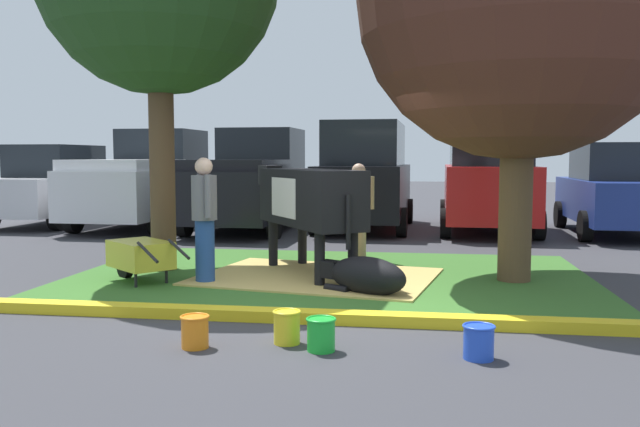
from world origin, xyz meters
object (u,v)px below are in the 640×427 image
(bucket_orange, at_px, (195,331))
(suv_black, at_px, (366,176))
(sedan_blue, at_px, (615,190))
(pickup_truck_maroon, at_px, (149,181))
(bucket_green, at_px, (321,334))
(bucket_blue, at_px, (479,341))
(calf_lying, at_px, (365,276))
(sedan_silver, at_px, (57,186))
(wheelbarrow, at_px, (140,255))
(suv_dark_grey, at_px, (488,177))
(person_handler, at_px, (204,216))
(person_visitor_near, at_px, (358,209))
(pickup_truck_black, at_px, (253,182))
(bucket_yellow, at_px, (287,326))
(cow_holstein, at_px, (307,198))

(bucket_orange, xyz_separation_m, suv_black, (0.72, 10.16, 1.12))
(suv_black, bearing_deg, sedan_blue, -4.12)
(pickup_truck_maroon, height_order, suv_black, suv_black)
(bucket_green, relative_size, bucket_blue, 1.01)
(calf_lying, relative_size, bucket_orange, 4.33)
(sedan_silver, xyz_separation_m, suv_black, (7.91, 0.04, 0.29))
(wheelbarrow, xyz_separation_m, bucket_green, (2.90, -2.76, -0.23))
(suv_black, bearing_deg, sedan_silver, -179.69)
(bucket_orange, distance_m, suv_dark_grey, 10.69)
(suv_black, bearing_deg, person_handler, -102.36)
(person_visitor_near, xyz_separation_m, suv_black, (-0.28, 4.95, 0.41))
(calf_lying, bearing_deg, sedan_blue, 55.65)
(pickup_truck_maroon, relative_size, suv_dark_grey, 1.17)
(pickup_truck_black, bearing_deg, wheelbarrow, -88.45)
(wheelbarrow, relative_size, bucket_green, 4.72)
(bucket_orange, relative_size, sedan_blue, 0.07)
(bucket_orange, bearing_deg, suv_black, 85.94)
(bucket_green, distance_m, sedan_silver, 13.08)
(bucket_orange, relative_size, sedan_silver, 0.07)
(wheelbarrow, height_order, bucket_yellow, wheelbarrow)
(calf_lying, relative_size, suv_dark_grey, 0.27)
(bucket_green, height_order, bucket_blue, bucket_green)
(suv_black, bearing_deg, bucket_yellow, -89.60)
(bucket_green, distance_m, bucket_blue, 1.36)
(sedan_silver, height_order, pickup_truck_maroon, pickup_truck_maroon)
(bucket_blue, bearing_deg, pickup_truck_black, 114.52)
(cow_holstein, relative_size, sedan_blue, 0.63)
(bucket_yellow, bearing_deg, bucket_blue, -7.35)
(wheelbarrow, xyz_separation_m, suv_black, (2.48, 7.33, 0.88))
(person_visitor_near, xyz_separation_m, pickup_truck_black, (-2.95, 4.57, 0.25))
(person_handler, relative_size, wheelbarrow, 1.22)
(cow_holstein, bearing_deg, person_handler, -144.33)
(calf_lying, xyz_separation_m, wheelbarrow, (-3.09, 0.30, 0.15))
(person_visitor_near, xyz_separation_m, suv_dark_grey, (2.54, 4.81, 0.41))
(person_handler, relative_size, person_visitor_near, 1.06)
(wheelbarrow, xyz_separation_m, bucket_orange, (1.76, -2.83, -0.23))
(bucket_yellow, bearing_deg, sedan_silver, 128.98)
(bucket_green, bearing_deg, suv_black, 92.36)
(calf_lying, bearing_deg, bucket_blue, -64.98)
(bucket_blue, relative_size, suv_black, 0.06)
(bucket_orange, distance_m, sedan_blue, 11.63)
(calf_lying, distance_m, bucket_blue, 2.76)
(suv_dark_grey, bearing_deg, bucket_yellow, -105.73)
(calf_lying, bearing_deg, cow_holstein, 126.69)
(bucket_orange, relative_size, suv_black, 0.06)
(cow_holstein, height_order, bucket_green, cow_holstein)
(person_visitor_near, height_order, suv_dark_grey, suv_dark_grey)
(wheelbarrow, relative_size, bucket_blue, 4.76)
(sedan_silver, relative_size, pickup_truck_black, 0.82)
(bucket_blue, height_order, pickup_truck_black, pickup_truck_black)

